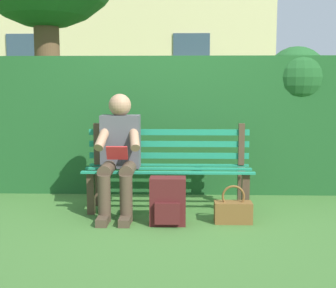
# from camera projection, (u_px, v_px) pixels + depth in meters

# --- Properties ---
(ground) EXTENTS (60.00, 60.00, 0.00)m
(ground) POSITION_uv_depth(u_px,v_px,m) (168.00, 210.00, 4.45)
(ground) COLOR #3D6B2D
(park_bench) EXTENTS (1.65, 0.48, 0.86)m
(park_bench) POSITION_uv_depth(u_px,v_px,m) (169.00, 166.00, 4.48)
(park_bench) COLOR #4C3828
(park_bench) RESTS_ON ground
(person_seated) EXTENTS (0.44, 0.73, 1.16)m
(person_seated) POSITION_uv_depth(u_px,v_px,m) (119.00, 151.00, 4.29)
(person_seated) COLOR #4C4C51
(person_seated) RESTS_ON ground
(hedge_backdrop) EXTENTS (4.76, 0.88, 1.69)m
(hedge_backdrop) POSITION_uv_depth(u_px,v_px,m) (176.00, 120.00, 5.38)
(hedge_backdrop) COLOR #1E5123
(hedge_backdrop) RESTS_ON ground
(building_facade) EXTENTS (8.29, 3.08, 6.94)m
(building_facade) POSITION_uv_depth(u_px,v_px,m) (116.00, 6.00, 12.34)
(building_facade) COLOR beige
(building_facade) RESTS_ON ground
(backpack) EXTENTS (0.32, 0.25, 0.43)m
(backpack) POSITION_uv_depth(u_px,v_px,m) (168.00, 202.00, 3.96)
(backpack) COLOR #4C1919
(backpack) RESTS_ON ground
(handbag) EXTENTS (0.34, 0.16, 0.35)m
(handbag) POSITION_uv_depth(u_px,v_px,m) (233.00, 211.00, 4.02)
(handbag) COLOR brown
(handbag) RESTS_ON ground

